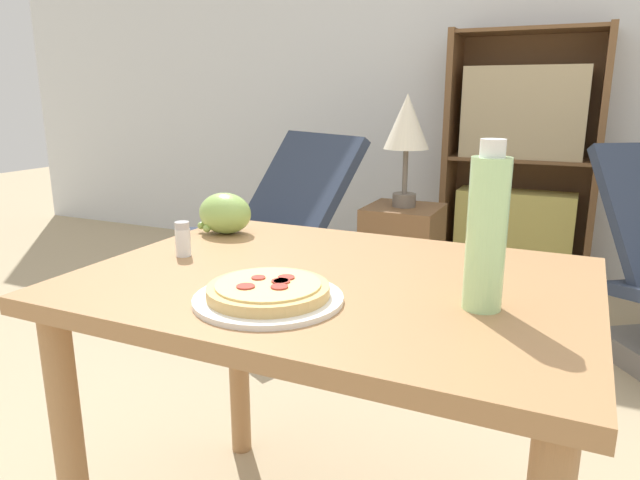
{
  "coord_description": "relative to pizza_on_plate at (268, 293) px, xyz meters",
  "views": [
    {
      "loc": [
        0.35,
        -1.01,
        1.08
      ],
      "look_at": [
        -0.14,
        0.04,
        0.78
      ],
      "focal_mm": 32.0,
      "sensor_mm": 36.0,
      "label": 1
    }
  ],
  "objects": [
    {
      "name": "wall_back",
      "position": [
        0.13,
        2.81,
        0.56
      ],
      "size": [
        8.0,
        0.05,
        2.6
      ],
      "color": "silver",
      "rests_on": "ground_plane"
    },
    {
      "name": "side_table",
      "position": [
        -0.27,
        1.74,
        -0.46
      ],
      "size": [
        0.34,
        0.34,
        0.56
      ],
      "color": "brown",
      "rests_on": "ground_plane"
    },
    {
      "name": "grape_bunch",
      "position": [
        -0.36,
        0.4,
        0.04
      ],
      "size": [
        0.15,
        0.11,
        0.11
      ],
      "color": "#93BC5B",
      "rests_on": "dining_table"
    },
    {
      "name": "pizza_on_plate",
      "position": [
        0.0,
        0.0,
        0.0
      ],
      "size": [
        0.27,
        0.27,
        0.04
      ],
      "color": "white",
      "rests_on": "dining_table"
    },
    {
      "name": "salt_shaker",
      "position": [
        -0.32,
        0.17,
        0.02
      ],
      "size": [
        0.03,
        0.03,
        0.08
      ],
      "color": "white",
      "rests_on": "dining_table"
    },
    {
      "name": "dining_table",
      "position": [
        0.04,
        0.18,
        -0.13
      ],
      "size": [
        1.01,
        0.74,
        0.72
      ],
      "color": "#A37549",
      "rests_on": "ground_plane"
    },
    {
      "name": "lounge_chair_near",
      "position": [
        -0.91,
        1.6,
        -0.45
      ],
      "size": [
        0.88,
        0.97,
        0.88
      ],
      "rotation": [
        0.0,
        0.0,
        -0.48
      ],
      "color": "slate",
      "rests_on": "ground_plane"
    },
    {
      "name": "bookshelf",
      "position": [
        0.15,
        2.62,
        -0.08
      ],
      "size": [
        0.84,
        0.32,
        1.43
      ],
      "color": "brown",
      "rests_on": "ground_plane"
    },
    {
      "name": "table_lamp",
      "position": [
        -0.27,
        1.74,
        0.19
      ],
      "size": [
        0.21,
        0.21,
        0.52
      ],
      "color": "#665B51",
      "rests_on": "side_table"
    },
    {
      "name": "drink_bottle",
      "position": [
        0.35,
        0.13,
        0.12
      ],
      "size": [
        0.07,
        0.07,
        0.29
      ],
      "color": "#B7EAA3",
      "rests_on": "dining_table"
    }
  ]
}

